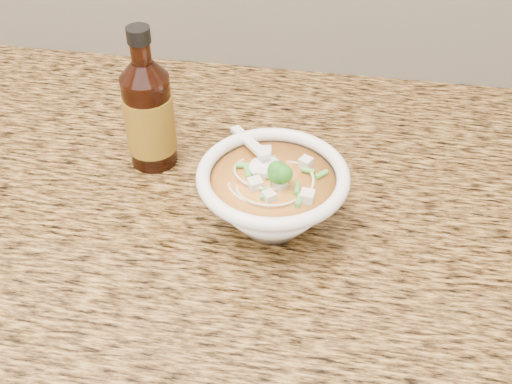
# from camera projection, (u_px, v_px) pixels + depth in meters

# --- Properties ---
(cabinet) EXTENTS (4.00, 0.65, 0.86)m
(cabinet) POSITION_uv_depth(u_px,v_px,m) (93.00, 362.00, 1.19)
(cabinet) COLOR black
(cabinet) RESTS_ON ground
(counter_slab) EXTENTS (4.00, 0.68, 0.04)m
(counter_slab) POSITION_uv_depth(u_px,v_px,m) (38.00, 175.00, 0.89)
(counter_slab) COLOR olive
(counter_slab) RESTS_ON cabinet
(soup_bowl) EXTENTS (0.18, 0.19, 0.10)m
(soup_bowl) POSITION_uv_depth(u_px,v_px,m) (273.00, 196.00, 0.76)
(soup_bowl) COLOR white
(soup_bowl) RESTS_ON counter_slab
(hot_sauce_bottle) EXTENTS (0.08, 0.08, 0.20)m
(hot_sauce_bottle) POSITION_uv_depth(u_px,v_px,m) (149.00, 115.00, 0.83)
(hot_sauce_bottle) COLOR black
(hot_sauce_bottle) RESTS_ON counter_slab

